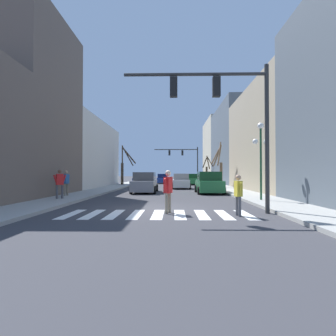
% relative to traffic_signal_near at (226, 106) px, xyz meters
% --- Properties ---
extents(ground_plane, '(240.00, 240.00, 0.00)m').
position_rel_traffic_signal_near_xyz_m(ground_plane, '(-2.88, 1.37, -4.57)').
color(ground_plane, '#38383D').
extents(sidewalk_left, '(2.59, 90.00, 0.15)m').
position_rel_traffic_signal_near_xyz_m(sidewalk_left, '(-9.04, 1.37, -4.49)').
color(sidewalk_left, '#9E9E99').
rests_on(sidewalk_left, ground_plane).
extents(sidewalk_right, '(2.59, 90.00, 0.15)m').
position_rel_traffic_signal_near_xyz_m(sidewalk_right, '(3.28, 1.37, -4.49)').
color(sidewalk_right, '#9E9E99').
rests_on(sidewalk_right, ground_plane).
extents(building_row_left, '(6.00, 32.04, 13.10)m').
position_rel_traffic_signal_near_xyz_m(building_row_left, '(-13.33, 10.91, 0.27)').
color(building_row_left, '#66564C').
rests_on(building_row_left, ground_plane).
extents(building_row_right, '(6.00, 54.08, 12.44)m').
position_rel_traffic_signal_near_xyz_m(building_row_right, '(7.57, 23.51, 1.05)').
color(building_row_right, '#515B66').
rests_on(building_row_right, ground_plane).
extents(crosswalk_stripes, '(7.65, 2.60, 0.01)m').
position_rel_traffic_signal_near_xyz_m(crosswalk_stripes, '(-2.88, -0.34, -4.56)').
color(crosswalk_stripes, white).
rests_on(crosswalk_stripes, ground_plane).
extents(traffic_signal_near, '(6.18, 0.28, 6.34)m').
position_rel_traffic_signal_near_xyz_m(traffic_signal_near, '(0.00, 0.00, 0.00)').
color(traffic_signal_near, '#2D2D2D').
rests_on(traffic_signal_near, ground_plane).
extents(traffic_signal_far, '(7.16, 0.28, 5.95)m').
position_rel_traffic_signal_near_xyz_m(traffic_signal_far, '(-0.39, 31.66, -0.22)').
color(traffic_signal_far, '#2D2D2D').
rests_on(traffic_signal_far, ground_plane).
extents(street_lamp_right_corner, '(0.95, 0.36, 4.50)m').
position_rel_traffic_signal_near_xyz_m(street_lamp_right_corner, '(2.86, 4.19, -1.24)').
color(street_lamp_right_corner, '#1E4C2D').
rests_on(street_lamp_right_corner, sidewalk_right).
extents(car_driving_toward_lane, '(1.98, 4.15, 1.64)m').
position_rel_traffic_signal_near_xyz_m(car_driving_toward_lane, '(-1.40, 17.52, -3.80)').
color(car_driving_toward_lane, silver).
rests_on(car_driving_toward_lane, ground_plane).
extents(car_parked_left_mid, '(2.20, 4.22, 1.82)m').
position_rel_traffic_signal_near_xyz_m(car_parked_left_mid, '(0.76, 10.89, -3.72)').
color(car_parked_left_mid, '#236B38').
rests_on(car_parked_left_mid, ground_plane).
extents(car_driving_away_lane, '(1.97, 4.18, 1.56)m').
position_rel_traffic_signal_near_xyz_m(car_driving_away_lane, '(-3.94, 31.25, -3.83)').
color(car_driving_away_lane, navy).
rests_on(car_driving_away_lane, ground_plane).
extents(car_parked_right_mid, '(2.09, 4.66, 1.58)m').
position_rel_traffic_signal_near_xyz_m(car_parked_right_mid, '(0.81, 27.32, -3.82)').
color(car_parked_right_mid, '#236B38').
rests_on(car_parked_right_mid, ground_plane).
extents(car_parked_left_far, '(2.15, 4.75, 1.77)m').
position_rel_traffic_signal_near_xyz_m(car_parked_left_far, '(-4.74, 11.63, -3.74)').
color(car_parked_left_far, gray).
rests_on(car_parked_left_far, ground_plane).
extents(car_parked_left_near, '(2.11, 4.12, 1.69)m').
position_rel_traffic_signal_near_xyz_m(car_parked_left_near, '(-6.56, 24.11, -3.78)').
color(car_parked_left_near, navy).
rests_on(car_parked_left_near, ground_plane).
extents(pedestrian_on_right_sidewalk, '(0.39, 0.76, 1.82)m').
position_rel_traffic_signal_near_xyz_m(pedestrian_on_right_sidewalk, '(-2.47, -0.06, -3.49)').
color(pedestrian_on_right_sidewalk, '#7A705B').
rests_on(pedestrian_on_right_sidewalk, ground_plane).
extents(pedestrian_near_right_corner, '(0.26, 0.71, 1.65)m').
position_rel_traffic_signal_near_xyz_m(pedestrian_near_right_corner, '(0.34, -0.68, -3.59)').
color(pedestrian_near_right_corner, '#4C4C51').
rests_on(pedestrian_near_right_corner, ground_plane).
extents(pedestrian_waiting_at_curb, '(0.66, 0.54, 1.77)m').
position_rel_traffic_signal_near_xyz_m(pedestrian_waiting_at_curb, '(-9.13, 4.58, -3.37)').
color(pedestrian_waiting_at_curb, '#4C4C51').
rests_on(pedestrian_waiting_at_curb, sidewalk_left).
extents(pedestrian_on_left_sidewalk, '(0.31, 0.75, 1.74)m').
position_rel_traffic_signal_near_xyz_m(pedestrian_on_left_sidewalk, '(-9.63, 6.75, -3.39)').
color(pedestrian_on_left_sidewalk, '#7A705B').
rests_on(pedestrian_on_left_sidewalk, sidewalk_left).
extents(street_tree_left_far, '(1.97, 1.12, 4.60)m').
position_rel_traffic_signal_near_xyz_m(street_tree_left_far, '(3.65, 34.63, -2.30)').
color(street_tree_left_far, brown).
rests_on(street_tree_left_far, sidewalk_right).
extents(street_tree_left_near, '(1.50, 3.67, 5.08)m').
position_rel_traffic_signal_near_xyz_m(street_tree_left_near, '(3.01, 18.60, -1.93)').
color(street_tree_left_near, brown).
rests_on(street_tree_left_near, sidewalk_right).
extents(street_tree_right_far, '(1.92, 2.90, 5.32)m').
position_rel_traffic_signal_near_xyz_m(street_tree_right_far, '(-8.93, 24.22, -1.95)').
color(street_tree_right_far, '#473828').
rests_on(street_tree_right_far, sidewalk_left).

